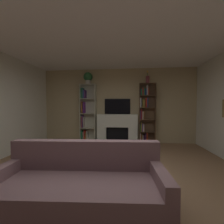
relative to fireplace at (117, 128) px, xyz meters
The scene contains 11 objects.
ground_plane 3.13m from the fireplace, 90.00° to the right, with size 7.67×7.67×0.00m, color #8B6A4B.
wall_back_accent 0.83m from the fireplace, 90.00° to the left, with size 5.82×0.06×2.77m, color tan.
ceiling 3.80m from the fireplace, 90.00° to the right, with size 5.82×6.51×0.06m, color white.
fireplace is the anchor object (origin of this frame).
tv 0.79m from the fireplace, 90.00° to the left, with size 0.96×0.06×0.57m, color black.
bookshelf_left 1.27m from the fireplace, behind, with size 0.58×0.32×2.19m.
bookshelf_right 1.17m from the fireplace, ahead, with size 0.58×0.27×2.19m.
potted_plant 2.18m from the fireplace, behind, with size 0.33×0.33×0.44m.
vase_with_flowers 2.09m from the fireplace, ahead, with size 0.13×0.13×0.46m.
couch 3.86m from the fireplace, 92.63° to the right, with size 2.15×1.00×0.87m.
coffee_table 3.10m from the fireplace, 93.22° to the right, with size 0.71×0.43×0.45m.
Camera 1 is at (0.42, -2.60, 1.36)m, focal length 24.56 mm.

